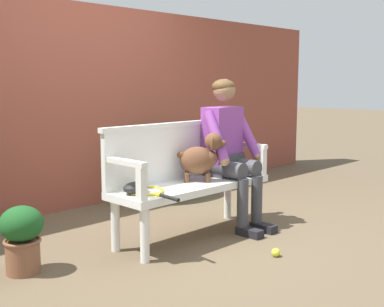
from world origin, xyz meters
TOP-DOWN VIEW (x-y plane):
  - ground_plane at (0.00, 0.00)m, footprint 40.00×40.00m
  - brick_garden_fence at (0.00, 1.71)m, footprint 8.00×0.30m
  - hedge_bush_far_right at (0.88, 1.29)m, footprint 1.17×0.80m
  - garden_bench at (0.00, 0.00)m, footprint 1.51×0.48m
  - bench_backrest at (0.00, 0.21)m, footprint 1.55×0.06m
  - bench_armrest_left_end at (-0.71, -0.09)m, footprint 0.06×0.48m
  - bench_armrest_right_end at (0.71, -0.09)m, footprint 0.06×0.48m
  - person_seated at (0.46, -0.01)m, footprint 0.56×0.64m
  - dog_on_bench at (0.11, -0.01)m, footprint 0.36×0.37m
  - tennis_racket at (-0.51, -0.03)m, footprint 0.32×0.57m
  - baseball_glove at (-0.59, 0.02)m, footprint 0.25×0.22m
  - tennis_ball at (0.10, -0.80)m, footprint 0.07×0.07m
  - potted_plant at (-1.40, 0.27)m, footprint 0.30×0.30m

SIDE VIEW (x-z plane):
  - ground_plane at x=0.00m, z-range 0.00..0.00m
  - tennis_ball at x=0.10m, z-range 0.00..0.07m
  - potted_plant at x=-1.40m, z-range 0.03..0.50m
  - hedge_bush_far_right at x=0.88m, z-range 0.00..0.75m
  - garden_bench at x=0.00m, z-range 0.17..0.64m
  - tennis_racket at x=-0.51m, z-range 0.47..0.50m
  - baseball_glove at x=-0.59m, z-range 0.47..0.56m
  - bench_armrest_left_end at x=-0.71m, z-range 0.53..0.81m
  - bench_armrest_right_end at x=0.71m, z-range 0.53..0.81m
  - dog_on_bench at x=0.11m, z-range 0.47..0.89m
  - bench_backrest at x=0.00m, z-range 0.48..0.98m
  - person_seated at x=0.46m, z-range 0.07..1.42m
  - brick_garden_fence at x=0.00m, z-range 0.00..2.13m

